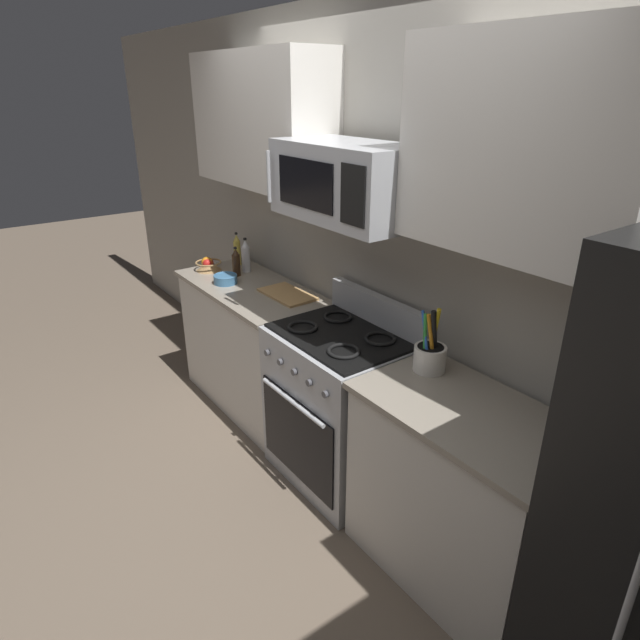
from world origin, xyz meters
name	(u,v)px	position (x,y,z in m)	size (l,w,h in m)	color
ground_plane	(253,513)	(0.00, 0.00, 0.00)	(16.00, 16.00, 0.00)	#6B5B4C
wall_back	(393,256)	(0.00, 0.96, 1.30)	(8.00, 0.10, 2.60)	#9E998E
counter_left	(253,345)	(-1.00, 0.60, 0.46)	(1.22, 0.59, 0.91)	silver
range_oven	(340,405)	(0.00, 0.60, 0.47)	(0.76, 0.63, 1.09)	#B2B5BA
counter_right	(458,494)	(0.88, 0.60, 0.46)	(0.99, 0.59, 0.91)	silver
microwave	(347,182)	(0.00, 0.62, 1.73)	(0.80, 0.44, 0.37)	#B2B5BA
upper_cabinets_left	(261,120)	(-1.01, 0.74, 1.96)	(1.21, 0.34, 0.79)	silver
upper_cabinets_right	(530,147)	(0.89, 0.74, 1.96)	(0.98, 0.34, 0.79)	silver
utensil_crock	(430,356)	(0.54, 0.71, 0.99)	(0.15, 0.15, 0.33)	white
fruit_basket	(208,265)	(-1.47, 0.52, 0.95)	(0.19, 0.19, 0.10)	#9E7A4C
apple_loose	(209,263)	(-1.53, 0.55, 0.94)	(0.07, 0.07, 0.07)	red
cutting_board	(287,294)	(-0.70, 0.70, 0.92)	(0.39, 0.23, 0.02)	tan
bottle_oil	(237,250)	(-1.47, 0.76, 1.02)	(0.05, 0.05, 0.25)	gold
bottle_soy	(236,263)	(-1.24, 0.63, 1.01)	(0.06, 0.06, 0.21)	#382314
bottle_vinegar	(246,256)	(-1.28, 0.73, 1.03)	(0.06, 0.06, 0.25)	silver
prep_bowl	(225,279)	(-1.14, 0.49, 0.94)	(0.16, 0.16, 0.06)	teal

